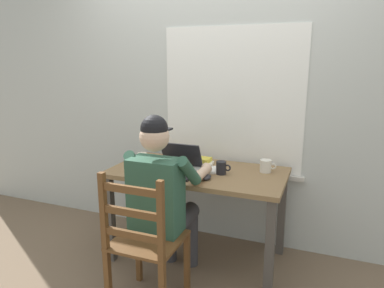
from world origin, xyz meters
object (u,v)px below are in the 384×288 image
(laptop, at_px, (176,166))
(landscape_photo_print, at_px, (168,160))
(seated_person, at_px, (163,194))
(desk, at_px, (198,183))
(coffee_mug_white, at_px, (142,159))
(wooden_chair, at_px, (144,243))
(coffee_mug_dark, at_px, (221,168))
(computer_mouse, at_px, (207,177))
(book_stack_main, at_px, (201,161))
(coffee_mug_spare, at_px, (266,166))

(laptop, distance_m, landscape_photo_print, 0.35)
(seated_person, distance_m, laptop, 0.34)
(desk, relative_size, laptop, 4.03)
(seated_person, relative_size, coffee_mug_white, 10.84)
(wooden_chair, distance_m, coffee_mug_dark, 0.81)
(laptop, height_order, coffee_mug_white, laptop)
(computer_mouse, xyz_separation_m, coffee_mug_dark, (0.06, 0.16, 0.03))
(desk, xyz_separation_m, landscape_photo_print, (-0.34, 0.18, 0.11))
(seated_person, distance_m, wooden_chair, 0.36)
(landscape_photo_print, bearing_deg, book_stack_main, -14.84)
(coffee_mug_white, bearing_deg, seated_person, -46.73)
(seated_person, relative_size, landscape_photo_print, 9.63)
(desk, xyz_separation_m, book_stack_main, (-0.03, 0.17, 0.13))
(wooden_chair, relative_size, coffee_mug_dark, 8.27)
(wooden_chair, bearing_deg, book_stack_main, 85.91)
(coffee_mug_spare, bearing_deg, seated_person, -136.04)
(landscape_photo_print, bearing_deg, wooden_chair, -87.96)
(desk, height_order, landscape_photo_print, landscape_photo_print)
(laptop, bearing_deg, coffee_mug_white, 164.72)
(wooden_chair, height_order, coffee_mug_dark, wooden_chair)
(coffee_mug_dark, distance_m, landscape_photo_print, 0.58)
(seated_person, xyz_separation_m, landscape_photo_print, (-0.25, 0.60, 0.05))
(wooden_chair, xyz_separation_m, coffee_mug_dark, (0.29, 0.68, 0.33))
(coffee_mug_dark, bearing_deg, seated_person, -126.02)
(desk, xyz_separation_m, computer_mouse, (0.14, -0.18, 0.12))
(laptop, relative_size, computer_mouse, 3.36)
(seated_person, height_order, book_stack_main, seated_person)
(laptop, relative_size, book_stack_main, 1.57)
(desk, bearing_deg, coffee_mug_white, -178.72)
(computer_mouse, height_order, book_stack_main, book_stack_main)
(coffee_mug_white, bearing_deg, wooden_chair, -60.72)
(seated_person, bearing_deg, coffee_mug_white, 133.27)
(book_stack_main, bearing_deg, coffee_mug_dark, -39.75)
(laptop, xyz_separation_m, coffee_mug_dark, (0.33, 0.08, -0.00))
(coffee_mug_spare, bearing_deg, desk, -163.34)
(desk, xyz_separation_m, seated_person, (-0.09, -0.42, 0.05))
(desk, distance_m, book_stack_main, 0.22)
(book_stack_main, bearing_deg, coffee_mug_spare, -2.08)
(laptop, relative_size, coffee_mug_dark, 2.93)
(computer_mouse, xyz_separation_m, book_stack_main, (-0.17, 0.35, 0.01))
(coffee_mug_dark, xyz_separation_m, landscape_photo_print, (-0.54, 0.20, -0.05))
(coffee_mug_dark, bearing_deg, computer_mouse, -110.99)
(laptop, height_order, book_stack_main, laptop)
(coffee_mug_white, xyz_separation_m, landscape_photo_print, (0.14, 0.19, -0.05))
(coffee_mug_white, distance_m, landscape_photo_print, 0.24)
(landscape_photo_print, bearing_deg, coffee_mug_spare, -15.34)
(computer_mouse, relative_size, coffee_mug_white, 0.87)
(seated_person, height_order, coffee_mug_dark, seated_person)
(computer_mouse, bearing_deg, wooden_chair, -113.85)
(seated_person, height_order, laptop, seated_person)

